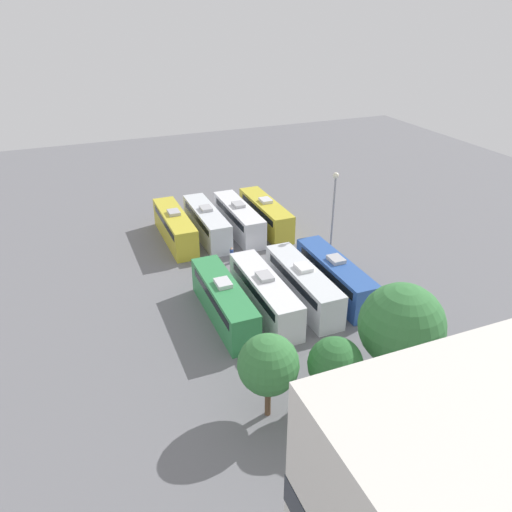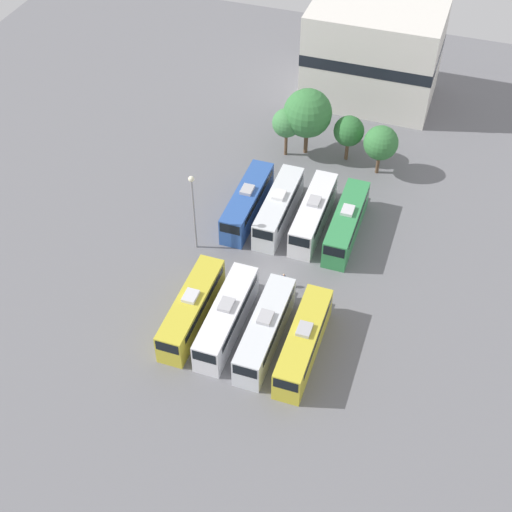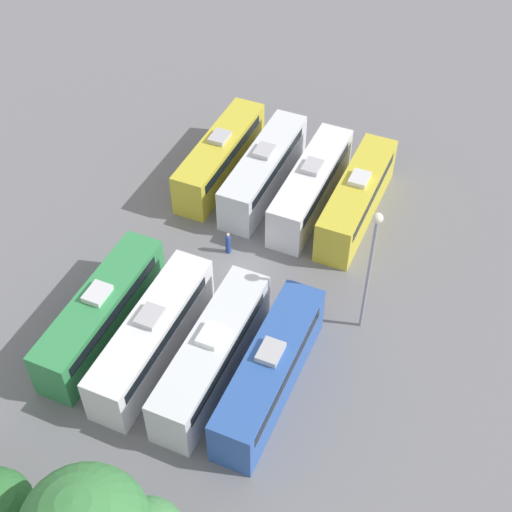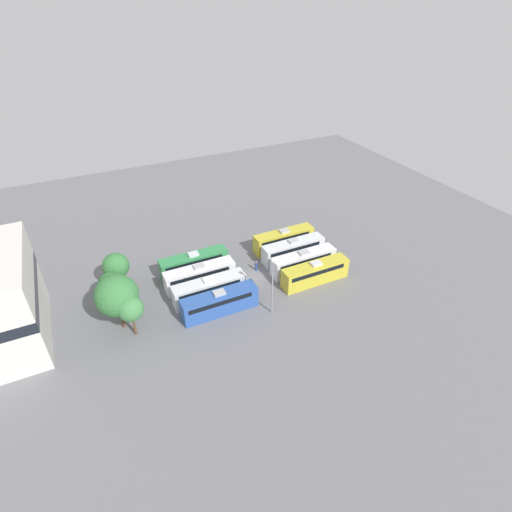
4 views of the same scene
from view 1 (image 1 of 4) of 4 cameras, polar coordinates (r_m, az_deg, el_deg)
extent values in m
plane|color=slate|center=(50.82, -0.84, -0.98)|extent=(111.34, 111.34, 0.00)
cube|color=gold|center=(58.50, 1.09, 4.74)|extent=(2.43, 10.84, 3.23)
cube|color=black|center=(57.92, 1.21, 5.48)|extent=(2.47, 9.21, 0.71)
cube|color=black|center=(62.83, -0.85, 7.26)|extent=(2.14, 0.08, 1.13)
cube|color=silver|center=(57.83, 1.11, 6.38)|extent=(1.20, 1.60, 0.35)
cube|color=white|center=(57.31, -2.00, 4.23)|extent=(2.43, 10.84, 3.23)
cube|color=black|center=(56.72, -1.92, 4.97)|extent=(2.47, 9.21, 0.71)
cube|color=black|center=(61.71, -3.77, 6.82)|extent=(2.14, 0.08, 1.13)
cube|color=#B2B2B7|center=(56.62, -2.03, 5.89)|extent=(1.20, 1.60, 0.35)
cube|color=silver|center=(56.50, -5.66, 3.76)|extent=(2.43, 10.84, 3.23)
cube|color=black|center=(55.90, -5.62, 4.51)|extent=(2.47, 9.21, 0.71)
cube|color=black|center=(61.00, -7.20, 6.41)|extent=(2.14, 0.08, 1.13)
cube|color=#B2B2B7|center=(55.81, -5.74, 5.44)|extent=(1.20, 1.60, 0.35)
cube|color=gold|center=(55.89, -9.24, 3.25)|extent=(2.43, 10.84, 3.23)
cube|color=black|center=(55.29, -9.25, 4.00)|extent=(2.47, 9.21, 0.71)
cube|color=black|center=(60.45, -10.55, 5.96)|extent=(2.14, 0.08, 1.13)
cube|color=#B2B2B7|center=(55.19, -9.38, 4.94)|extent=(1.20, 1.60, 0.35)
cube|color=#2D56A8|center=(45.95, 8.98, -2.35)|extent=(2.43, 10.84, 3.23)
cube|color=black|center=(45.31, 9.23, -1.51)|extent=(2.47, 9.21, 0.71)
cube|color=black|center=(49.66, 5.92, 1.41)|extent=(2.14, 0.08, 1.13)
cube|color=#B2B2B7|center=(45.10, 9.14, -0.37)|extent=(1.20, 1.60, 0.35)
cube|color=silver|center=(44.27, 5.35, -3.35)|extent=(2.43, 10.84, 3.23)
cube|color=black|center=(43.60, 5.56, -2.49)|extent=(2.47, 9.21, 0.71)
cube|color=black|center=(48.08, 2.48, 0.62)|extent=(2.14, 0.08, 1.13)
cube|color=white|center=(43.38, 5.45, -1.32)|extent=(1.20, 1.60, 0.35)
cube|color=white|center=(42.75, 0.99, -4.44)|extent=(2.43, 10.84, 3.23)
cube|color=black|center=(42.06, 1.15, -3.56)|extent=(2.47, 9.21, 0.71)
cube|color=black|center=(46.66, -1.60, -0.24)|extent=(2.14, 0.08, 1.13)
cube|color=#B2B2B7|center=(41.83, 1.01, -2.35)|extent=(1.20, 1.60, 0.35)
cube|color=#338C4C|center=(41.90, -3.71, -5.22)|extent=(2.43, 10.84, 3.23)
cube|color=black|center=(41.20, -3.62, -4.34)|extent=(2.47, 9.21, 0.71)
cube|color=black|center=(45.92, -5.92, -0.88)|extent=(2.14, 0.08, 1.13)
cube|color=silver|center=(40.97, -3.78, -3.11)|extent=(1.20, 1.60, 0.35)
cylinder|color=navy|center=(50.89, -2.79, -0.03)|extent=(0.36, 0.36, 1.48)
sphere|color=tan|center=(50.51, -2.82, 0.84)|extent=(0.24, 0.24, 0.24)
cylinder|color=gray|center=(51.25, 8.75, 4.31)|extent=(0.20, 0.20, 8.65)
sphere|color=#EAE5C6|center=(49.68, 9.12, 9.09)|extent=(0.60, 0.60, 0.60)
cylinder|color=brown|center=(37.80, 17.04, -10.65)|extent=(0.37, 0.37, 3.23)
sphere|color=#428447|center=(36.21, 17.64, -7.16)|extent=(3.36, 3.36, 3.36)
cylinder|color=brown|center=(35.93, 15.50, -12.45)|extent=(0.47, 0.47, 3.46)
sphere|color=#387A3D|center=(33.75, 16.28, -7.62)|extent=(5.59, 5.59, 5.59)
cylinder|color=brown|center=(33.77, 8.72, -15.51)|extent=(0.40, 0.40, 2.70)
sphere|color=#2D6B33|center=(32.08, 9.05, -12.13)|extent=(3.51, 3.51, 3.51)
cylinder|color=brown|center=(33.24, 1.36, -15.91)|extent=(0.39, 0.39, 2.75)
sphere|color=#387A3D|center=(31.43, 1.42, -12.28)|extent=(3.88, 3.88, 3.88)
camera|label=2|loc=(92.15, -27.12, 41.83)|focal=50.00mm
camera|label=3|loc=(33.88, 55.65, 34.52)|focal=50.00mm
camera|label=4|loc=(66.46, 58.49, 28.20)|focal=28.00mm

